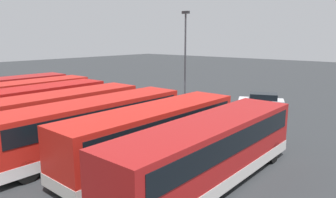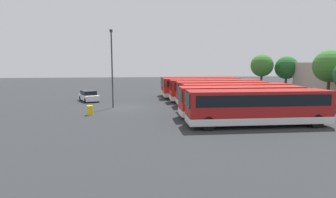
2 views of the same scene
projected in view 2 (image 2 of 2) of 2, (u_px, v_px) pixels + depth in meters
name	position (u px, v px, depth m)	size (l,w,h in m)	color
ground_plane	(126.00, 108.00, 31.80)	(140.00, 140.00, 0.00)	#2D3033
bus_single_deck_near_end	(198.00, 85.00, 43.70)	(2.66, 11.58, 2.95)	#A51919
bus_single_deck_second	(201.00, 87.00, 40.09)	(2.78, 11.17, 2.95)	red
bus_single_deck_third	(215.00, 90.00, 36.45)	(2.85, 11.97, 2.95)	red
bus_single_deck_fourth	(221.00, 93.00, 32.82)	(2.74, 10.69, 2.95)	red
bus_single_deck_fifth	(235.00, 96.00, 29.27)	(2.78, 11.41, 2.95)	#B71411
bus_single_deck_sixth	(241.00, 101.00, 25.87)	(2.70, 11.63, 2.95)	red
bus_single_deck_seventh	(258.00, 106.00, 22.35)	(2.84, 11.75, 2.95)	#A51919
car_hatchback_silver	(89.00, 96.00, 37.21)	(4.37, 3.27, 1.43)	silver
lamp_post_tall	(112.00, 63.00, 31.09)	(0.70, 0.30, 8.81)	#38383D
waste_bin_yellow	(90.00, 110.00, 27.20)	(0.60, 0.60, 0.95)	yellow
tree_leftmost	(287.00, 68.00, 45.12)	(3.72, 3.72, 6.23)	#4C3823
tree_midright	(330.00, 66.00, 33.80)	(4.00, 4.00, 6.77)	#4C3823
tree_rightmost	(262.00, 66.00, 44.87)	(3.63, 3.63, 6.57)	#4C3823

